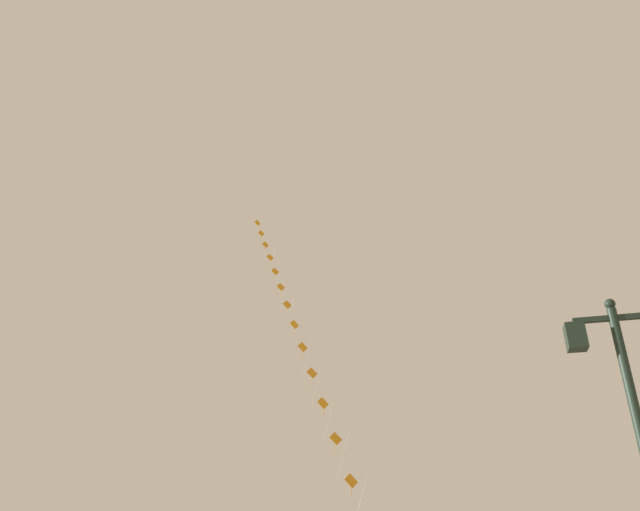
# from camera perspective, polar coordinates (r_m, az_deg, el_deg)

# --- Properties ---
(twin_lantern_lamp_post) EXTENTS (1.43, 0.28, 4.92)m
(twin_lantern_lamp_post) POSITION_cam_1_polar(r_m,az_deg,el_deg) (9.71, 27.56, -11.95)
(twin_lantern_lamp_post) COLOR #1E2D23
(twin_lantern_lamp_post) RESTS_ON ground_plane
(kite_train) EXTENTS (10.78, 16.52, 22.45)m
(kite_train) POSITION_cam_1_polar(r_m,az_deg,el_deg) (28.95, -2.53, -6.38)
(kite_train) COLOR brown
(kite_train) RESTS_ON ground_plane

